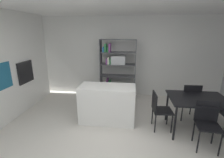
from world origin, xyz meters
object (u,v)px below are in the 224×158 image
Objects in this scene: kitchen_island at (107,104)px; dining_chair_island_side at (159,108)px; dining_chair_near at (207,120)px; dining_table at (198,101)px; open_bookshelf at (115,68)px; dining_chair_far at (190,99)px; built_in_oven at (26,72)px.

dining_chair_island_side is (1.18, -0.20, 0.07)m from kitchen_island.
dining_chair_near reaches higher than dining_chair_island_side.
dining_table is at bearing -93.38° from dining_chair_island_side.
kitchen_island is 2.10m from dining_chair_near.
open_bookshelf is 2.94m from dining_chair_near.
dining_chair_near is 0.94m from dining_chair_island_side.
dining_chair_far is (1.94, -1.18, -0.47)m from open_bookshelf.
open_bookshelf is 2.23× the size of dining_chair_island_side.
dining_chair_island_side is (-0.80, -0.01, -0.19)m from dining_table.
kitchen_island is at bearing 166.88° from dining_chair_near.
dining_chair_near is (0.01, -0.49, -0.17)m from dining_table.
built_in_oven is at bearing 169.88° from kitchen_island.
kitchen_island reaches higher than dining_chair_island_side.
dining_chair_island_side is (3.51, -0.61, -0.55)m from built_in_oven.
open_bookshelf is 2.15× the size of dining_chair_near.
dining_table is 1.26× the size of dining_chair_far.
open_bookshelf is 2.08m from dining_chair_island_side.
built_in_oven reaches higher than dining_chair_island_side.
kitchen_island is 1.20m from dining_chair_island_side.
open_bookshelf is (2.37, 1.05, -0.05)m from built_in_oven.
built_in_oven is 0.63× the size of dining_chair_far.
kitchen_island reaches higher than dining_table.
built_in_oven is 2.59m from open_bookshelf.
built_in_oven is 0.31× the size of open_bookshelf.
open_bookshelf reaches higher than built_in_oven.
kitchen_island is (2.33, -0.42, -0.62)m from built_in_oven.
built_in_oven is 0.69× the size of dining_chair_island_side.
dining_chair_far is at bearing 89.58° from dining_table.
kitchen_island is at bearing -91.50° from open_bookshelf.
open_bookshelf reaches higher than dining_chair_island_side.
dining_chair_far is at bearing 96.16° from dining_chair_near.
kitchen_island is 2.01m from dining_table.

